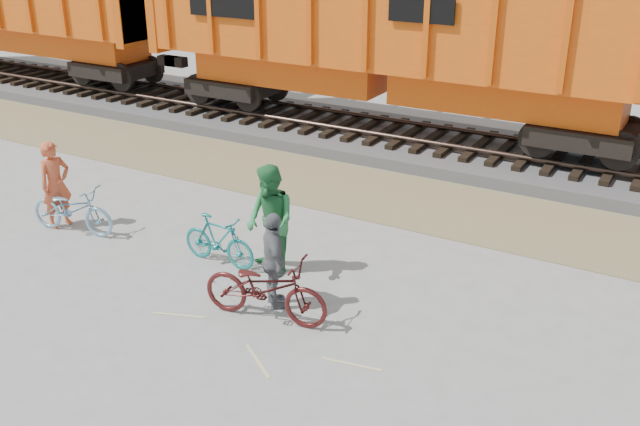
% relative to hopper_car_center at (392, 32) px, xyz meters
% --- Properties ---
extents(ground, '(120.00, 120.00, 0.00)m').
position_rel_hopper_car_center_xyz_m(ground, '(1.90, -9.00, -3.01)').
color(ground, '#9E9E99').
rests_on(ground, ground).
extents(gravel_strip, '(120.00, 3.00, 0.02)m').
position_rel_hopper_car_center_xyz_m(gravel_strip, '(1.90, -3.50, -3.00)').
color(gravel_strip, '#8D7957').
rests_on(gravel_strip, ground).
extents(ballast_bed, '(120.00, 4.00, 0.30)m').
position_rel_hopper_car_center_xyz_m(ballast_bed, '(1.90, 0.00, -2.86)').
color(ballast_bed, slate).
rests_on(ballast_bed, ground).
extents(track, '(120.00, 2.60, 0.24)m').
position_rel_hopper_car_center_xyz_m(track, '(1.90, 0.00, -2.53)').
color(track, black).
rests_on(track, ballast_bed).
extents(hopper_car_center, '(14.00, 3.13, 4.65)m').
position_rel_hopper_car_center_xyz_m(hopper_car_center, '(0.00, 0.00, 0.00)').
color(hopper_car_center, black).
rests_on(hopper_car_center, track).
extents(bicycle_blue, '(1.93, 0.95, 0.97)m').
position_rel_hopper_car_center_xyz_m(bicycle_blue, '(-2.97, -8.36, -2.52)').
color(bicycle_blue, '#7BADCB').
rests_on(bicycle_blue, ground).
extents(bicycle_teal, '(1.55, 0.47, 0.93)m').
position_rel_hopper_car_center_xyz_m(bicycle_teal, '(0.37, -8.02, -2.54)').
color(bicycle_teal, '#187D7E').
rests_on(bicycle_teal, ground).
extents(bicycle_maroon, '(2.14, 1.03, 1.08)m').
position_rel_hopper_car_center_xyz_m(bicycle_maroon, '(2.16, -9.18, -2.47)').
color(bicycle_maroon, '#4A1515').
rests_on(bicycle_maroon, ground).
extents(person_solo, '(0.54, 0.71, 1.77)m').
position_rel_hopper_car_center_xyz_m(person_solo, '(-3.47, -8.26, -2.12)').
color(person_solo, '#CB532F').
rests_on(person_solo, ground).
extents(person_man, '(1.19, 1.10, 1.97)m').
position_rel_hopper_car_center_xyz_m(person_man, '(1.37, -7.82, -2.02)').
color(person_man, '#2B7D41').
rests_on(person_man, ground).
extents(person_woman, '(0.95, 0.95, 1.62)m').
position_rel_hopper_car_center_xyz_m(person_woman, '(2.06, -8.78, -2.20)').
color(person_woman, slate).
rests_on(person_woman, ground).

